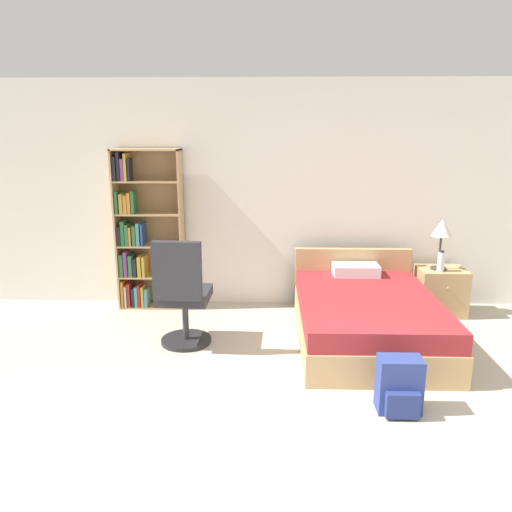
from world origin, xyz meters
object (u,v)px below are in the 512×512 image
object	(u,v)px
bed	(365,315)
office_chair	(182,296)
water_bottle	(441,261)
table_lamp	(442,231)
nightstand	(440,291)
bookshelf	(142,234)
backpack_blue	(399,386)

from	to	relation	value
bed	office_chair	distance (m)	1.81
bed	water_bottle	world-z (taller)	water_bottle
bed	table_lamp	distance (m)	1.39
water_bottle	office_chair	bearing A→B (deg)	-161.82
nightstand	bookshelf	bearing A→B (deg)	177.54
bookshelf	backpack_blue	world-z (taller)	bookshelf
nightstand	water_bottle	distance (m)	0.40
bookshelf	backpack_blue	bearing A→B (deg)	-42.47
bed	table_lamp	bearing A→B (deg)	38.30
table_lamp	water_bottle	xyz separation A→B (m)	(-0.01, -0.09, -0.32)
bookshelf	nightstand	size ratio (longest dim) A/B	3.49
table_lamp	backpack_blue	world-z (taller)	table_lamp
backpack_blue	bookshelf	bearing A→B (deg)	137.53
table_lamp	office_chair	bearing A→B (deg)	-160.21
nightstand	water_bottle	bearing A→B (deg)	-119.45
table_lamp	bed	bearing A→B (deg)	-141.70
nightstand	backpack_blue	size ratio (longest dim) A/B	1.25
bed	water_bottle	xyz separation A→B (m)	(0.92, 0.65, 0.39)
table_lamp	water_bottle	distance (m)	0.34
water_bottle	backpack_blue	world-z (taller)	water_bottle
bed	water_bottle	bearing A→B (deg)	35.03
table_lamp	water_bottle	world-z (taller)	table_lamp
bookshelf	water_bottle	xyz separation A→B (m)	(3.36, -0.25, -0.24)
table_lamp	water_bottle	size ratio (longest dim) A/B	2.38
water_bottle	backpack_blue	xyz separation A→B (m)	(-0.92, -1.98, -0.44)
office_chair	backpack_blue	distance (m)	2.12
office_chair	backpack_blue	world-z (taller)	office_chair
bed	water_bottle	distance (m)	1.20
office_chair	backpack_blue	xyz separation A→B (m)	(1.79, -1.09, -0.31)
office_chair	table_lamp	distance (m)	2.91
office_chair	nightstand	world-z (taller)	office_chair
office_chair	water_bottle	distance (m)	2.85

